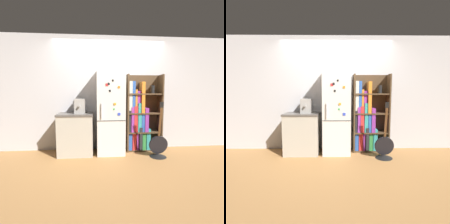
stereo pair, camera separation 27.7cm
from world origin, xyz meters
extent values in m
plane|color=#A87542|center=(0.00, 0.00, 0.00)|extent=(16.00, 16.00, 0.00)
cube|color=silver|center=(0.00, 0.47, 1.30)|extent=(8.00, 0.05, 2.60)
cube|color=white|center=(0.00, 0.17, 0.91)|extent=(0.58, 0.57, 1.82)
cube|color=#333333|center=(0.00, -0.12, 0.76)|extent=(0.57, 0.01, 0.01)
cube|color=#B2B2B7|center=(-0.20, -0.13, 0.96)|extent=(0.02, 0.02, 0.30)
cube|color=orange|center=(0.07, -0.12, 1.10)|extent=(0.05, 0.02, 0.05)
cube|color=red|center=(-0.09, -0.12, 1.48)|extent=(0.05, 0.01, 0.05)
cube|color=blue|center=(0.15, -0.12, 0.89)|extent=(0.06, 0.01, 0.05)
cube|color=black|center=(0.02, -0.12, 1.57)|extent=(0.03, 0.01, 0.03)
cube|color=black|center=(-0.03, -0.12, 1.36)|extent=(0.04, 0.01, 0.04)
cube|color=orange|center=(0.15, -0.12, 1.43)|extent=(0.04, 0.01, 0.04)
cube|color=green|center=(0.05, -0.12, 1.00)|extent=(0.03, 0.01, 0.03)
cube|color=black|center=(-0.06, -0.12, 1.50)|extent=(0.04, 0.02, 0.04)
cube|color=#4C3823|center=(0.39, 0.28, 0.86)|extent=(0.03, 0.33, 1.73)
cube|color=#4C3823|center=(1.16, 0.28, 0.86)|extent=(0.03, 0.33, 1.73)
cube|color=#4C3823|center=(0.77, 0.44, 0.86)|extent=(0.80, 0.03, 1.73)
cube|color=#4C3823|center=(0.77, 0.28, 0.01)|extent=(0.74, 0.30, 0.03)
cube|color=#4C3823|center=(0.77, 0.28, 0.43)|extent=(0.74, 0.30, 0.03)
cube|color=#4C3823|center=(0.77, 0.28, 0.86)|extent=(0.74, 0.30, 0.03)
cube|color=#4C3823|center=(0.77, 0.28, 1.29)|extent=(0.74, 0.30, 0.03)
cube|color=#2D59B2|center=(0.45, 0.29, 0.30)|extent=(0.08, 0.24, 0.55)
cube|color=red|center=(0.54, 0.29, 0.33)|extent=(0.09, 0.24, 0.61)
cube|color=purple|center=(0.62, 0.29, 0.35)|extent=(0.04, 0.24, 0.64)
cube|color=#262628|center=(0.69, 0.28, 0.29)|extent=(0.06, 0.28, 0.52)
cube|color=#338C3F|center=(0.77, 0.28, 0.35)|extent=(0.08, 0.24, 0.64)
cube|color=teal|center=(0.87, 0.29, 0.27)|extent=(0.09, 0.27, 0.47)
cube|color=#262628|center=(0.44, 0.29, 0.69)|extent=(0.04, 0.26, 0.48)
cube|color=purple|center=(0.50, 0.28, 0.73)|extent=(0.06, 0.27, 0.56)
cube|color=red|center=(0.57, 0.29, 0.74)|extent=(0.08, 0.28, 0.58)
cube|color=teal|center=(0.66, 0.29, 0.77)|extent=(0.08, 0.28, 0.65)
cube|color=#2D59B2|center=(0.74, 0.29, 0.71)|extent=(0.06, 0.27, 0.54)
cube|color=purple|center=(0.82, 0.28, 0.71)|extent=(0.08, 0.27, 0.53)
cube|color=silver|center=(0.45, 0.29, 1.23)|extent=(0.07, 0.26, 0.70)
cube|color=#2D59B2|center=(0.52, 0.29, 1.23)|extent=(0.06, 0.27, 0.70)
cube|color=orange|center=(0.58, 0.28, 1.14)|extent=(0.04, 0.23, 0.52)
cube|color=purple|center=(0.64, 0.29, 1.12)|extent=(0.07, 0.24, 0.49)
cube|color=orange|center=(0.72, 0.27, 1.22)|extent=(0.07, 0.28, 0.69)
cylinder|color=black|center=(0.96, 0.28, 1.40)|extent=(0.10, 0.10, 0.18)
cube|color=#BCB7A8|center=(-0.75, 0.16, 0.42)|extent=(0.72, 0.58, 0.85)
cube|color=#5B5651|center=(-0.75, 0.16, 0.87)|extent=(0.74, 0.60, 0.04)
cube|color=#A5A39E|center=(-0.65, 0.18, 1.04)|extent=(0.22, 0.31, 0.31)
cylinder|color=#A5A39E|center=(-0.65, 0.00, 1.06)|extent=(0.04, 0.06, 0.04)
cone|color=black|center=(0.97, -0.18, 0.03)|extent=(0.35, 0.35, 0.06)
cylinder|color=black|center=(0.97, -0.18, 0.25)|extent=(0.39, 0.10, 0.39)
cube|color=brown|center=(0.97, -0.25, 0.74)|extent=(0.04, 0.10, 0.59)
cube|color=black|center=(0.97, -0.30, 1.09)|extent=(0.07, 0.04, 0.11)
camera|label=1|loc=(-0.29, -3.59, 1.33)|focal=28.00mm
camera|label=2|loc=(-0.02, -3.60, 1.33)|focal=28.00mm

